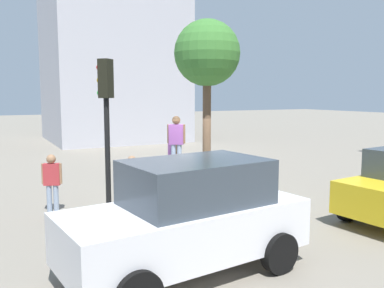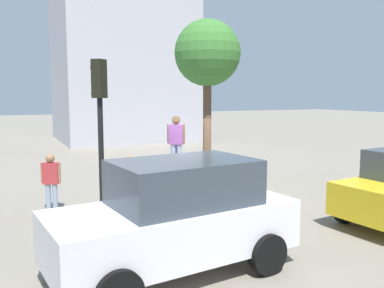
{
  "view_description": "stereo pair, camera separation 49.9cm",
  "coord_description": "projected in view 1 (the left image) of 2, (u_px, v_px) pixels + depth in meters",
  "views": [
    {
      "loc": [
        6.3,
        11.62,
        3.29
      ],
      "look_at": [
        0.13,
        -0.28,
        1.67
      ],
      "focal_mm": 38.33,
      "sensor_mm": 36.0,
      "label": 1
    },
    {
      "loc": [
        5.85,
        11.84,
        3.29
      ],
      "look_at": [
        0.13,
        -0.28,
        1.67
      ],
      "focal_mm": 38.33,
      "sensor_mm": 36.0,
      "label": 2
    }
  ],
  "objects": [
    {
      "name": "ground_plane",
      "position": [
        199.0,
        195.0,
        13.51
      ],
      "size": [
        120.0,
        120.0,
        0.0
      ],
      "primitive_type": "plane",
      "color": "gray"
    },
    {
      "name": "planter_ledge",
      "position": [
        192.0,
        182.0,
        13.65
      ],
      "size": [
        3.08,
        2.03,
        0.77
      ],
      "primitive_type": "cube",
      "color": "slate",
      "rests_on": "ground"
    },
    {
      "name": "plaza_tree",
      "position": [
        207.0,
        55.0,
        13.45
      ],
      "size": [
        2.18,
        2.18,
        4.97
      ],
      "color": "brown",
      "rests_on": "planter_ledge"
    },
    {
      "name": "boxwood_shrub",
      "position": [
        196.0,
        165.0,
        13.31
      ],
      "size": [
        0.49,
        0.49,
        0.49
      ],
      "primitive_type": "sphere",
      "color": "#4C8C3D",
      "rests_on": "planter_ledge"
    },
    {
      "name": "skateboard",
      "position": [
        176.0,
        170.0,
        13.44
      ],
      "size": [
        0.76,
        0.66,
        0.07
      ],
      "color": "brown",
      "rests_on": "planter_ledge"
    },
    {
      "name": "skateboarder",
      "position": [
        176.0,
        139.0,
        13.32
      ],
      "size": [
        0.5,
        0.44,
        1.76
      ],
      "color": "#8C9EB7",
      "rests_on": "skateboard"
    },
    {
      "name": "police_car",
      "position": [
        189.0,
        217.0,
        7.5
      ],
      "size": [
        4.71,
        2.51,
        2.1
      ],
      "color": "white",
      "rests_on": "ground"
    },
    {
      "name": "traffic_light_corner",
      "position": [
        106.0,
        117.0,
        9.08
      ],
      "size": [
        0.37,
        0.37,
        4.06
      ],
      "color": "black",
      "rests_on": "ground"
    },
    {
      "name": "bystander_watching",
      "position": [
        132.0,
        179.0,
        11.72
      ],
      "size": [
        0.36,
        0.47,
        1.56
      ],
      "color": "#8C9EB7",
      "rests_on": "ground"
    },
    {
      "name": "pedestrian_crossing",
      "position": [
        173.0,
        151.0,
        16.47
      ],
      "size": [
        0.27,
        0.6,
        1.77
      ],
      "color": "navy",
      "rests_on": "ground"
    },
    {
      "name": "passerby_with_bag",
      "position": [
        52.0,
        179.0,
        11.42
      ],
      "size": [
        0.52,
        0.34,
        1.64
      ],
      "color": "#8C9EB7",
      "rests_on": "ground"
    },
    {
      "name": "plaza_lowrise_south",
      "position": [
        111.0,
        20.0,
        29.25
      ],
      "size": [
        8.95,
        8.62,
        17.24
      ],
      "primitive_type": "cube",
      "color": "#B2B2BC",
      "rests_on": "ground"
    }
  ]
}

